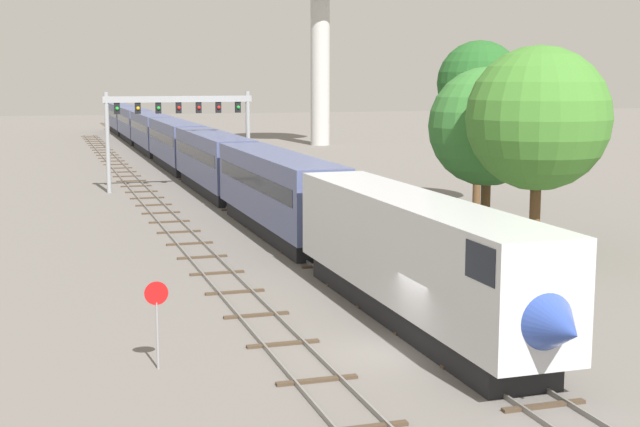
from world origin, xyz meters
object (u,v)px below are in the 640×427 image
at_px(stop_sign, 157,312).
at_px(trackside_tree_mid, 488,127).
at_px(trackside_tree_right, 538,119).
at_px(trackside_tree_left, 479,84).
at_px(passenger_train, 175,143).
at_px(signal_gantry, 179,118).

relative_size(stop_sign, trackside_tree_mid, 0.29).
distance_m(trackside_tree_mid, trackside_tree_right, 5.86).
xyz_separation_m(stop_sign, trackside_tree_mid, (21.15, 18.10, 4.58)).
height_order(stop_sign, trackside_tree_left, trackside_tree_left).
relative_size(passenger_train, trackside_tree_left, 11.95).
xyz_separation_m(signal_gantry, stop_sign, (-7.75, -45.74, -4.11)).
relative_size(trackside_tree_left, trackside_tree_right, 1.09).
xyz_separation_m(signal_gantry, trackside_tree_mid, (13.40, -27.64, 0.47)).
bearing_deg(trackside_tree_right, trackside_tree_left, 71.74).
bearing_deg(trackside_tree_mid, signal_gantry, 115.86).
bearing_deg(passenger_train, trackside_tree_left, -63.47).
xyz_separation_m(stop_sign, trackside_tree_left, (26.80, 30.14, 6.90)).
relative_size(signal_gantry, trackside_tree_left, 1.02).
distance_m(signal_gantry, stop_sign, 46.57).
bearing_deg(trackside_tree_left, trackside_tree_right, -108.26).
height_order(trackside_tree_left, trackside_tree_mid, trackside_tree_left).
distance_m(passenger_train, trackside_tree_left, 38.13).
distance_m(passenger_train, trackside_tree_mid, 47.20).
bearing_deg(signal_gantry, trackside_tree_right, -68.52).
bearing_deg(stop_sign, trackside_tree_left, 48.35).
bearing_deg(trackside_tree_mid, trackside_tree_right, -92.34).
height_order(signal_gantry, stop_sign, signal_gantry).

